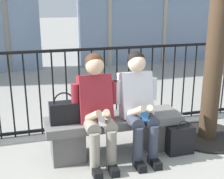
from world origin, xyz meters
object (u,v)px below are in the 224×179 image
at_px(seated_person_with_phone, 97,106).
at_px(shopping_bag, 180,139).
at_px(handbag_on_bench, 64,112).
at_px(stone_bench, 114,131).
at_px(seated_person_companion, 138,102).

distance_m(seated_person_with_phone, shopping_bag, 1.09).
bearing_deg(handbag_on_bench, shopping_bag, -10.42).
xyz_separation_m(stone_bench, seated_person_with_phone, (-0.24, -0.13, 0.38)).
distance_m(seated_person_companion, shopping_bag, 0.70).
xyz_separation_m(stone_bench, shopping_bag, (0.73, -0.25, -0.10)).
distance_m(stone_bench, handbag_on_bench, 0.65).
height_order(stone_bench, shopping_bag, stone_bench).
relative_size(stone_bench, shopping_bag, 3.69).
relative_size(stone_bench, handbag_on_bench, 4.57).
xyz_separation_m(seated_person_with_phone, handbag_on_bench, (-0.34, 0.12, -0.08)).
relative_size(stone_bench, seated_person_companion, 1.32).
bearing_deg(handbag_on_bench, seated_person_companion, -8.25).
bearing_deg(stone_bench, seated_person_companion, -28.32).
bearing_deg(seated_person_with_phone, handbag_on_bench, 160.82).
xyz_separation_m(stone_bench, seated_person_companion, (0.24, -0.13, 0.38)).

